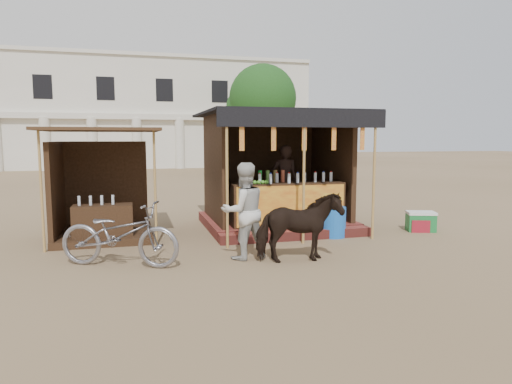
{
  "coord_description": "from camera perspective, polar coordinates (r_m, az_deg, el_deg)",
  "views": [
    {
      "loc": [
        -2.38,
        -7.15,
        2.16
      ],
      "look_at": [
        0.0,
        1.6,
        1.1
      ],
      "focal_mm": 32.0,
      "sensor_mm": 36.0,
      "label": 1
    }
  ],
  "objects": [
    {
      "name": "ground",
      "position": [
        7.84,
        3.11,
        -9.34
      ],
      "size": [
        120.0,
        120.0,
        0.0
      ],
      "primitive_type": "plane",
      "color": "#846B4C",
      "rests_on": "ground"
    },
    {
      "name": "main_stall",
      "position": [
        11.1,
        2.69,
        0.82
      ],
      "size": [
        3.6,
        3.61,
        2.78
      ],
      "color": "brown",
      "rests_on": "ground"
    },
    {
      "name": "secondary_stall",
      "position": [
        10.5,
        -19.4,
        -0.87
      ],
      "size": [
        2.4,
        2.4,
        2.38
      ],
      "color": "#3C2416",
      "rests_on": "ground"
    },
    {
      "name": "cow",
      "position": [
        8.02,
        5.35,
        -4.44
      ],
      "size": [
        1.49,
        0.72,
        1.24
      ],
      "primitive_type": "imported",
      "rotation": [
        0.0,
        0.0,
        1.53
      ],
      "color": "black",
      "rests_on": "ground"
    },
    {
      "name": "motorbike",
      "position": [
        8.08,
        -16.7,
        -5.1
      ],
      "size": [
        2.21,
        1.52,
        1.1
      ],
      "primitive_type": "imported",
      "rotation": [
        0.0,
        0.0,
        1.15
      ],
      "color": "gray",
      "rests_on": "ground"
    },
    {
      "name": "bystander",
      "position": [
        8.19,
        -1.54,
        -2.4
      ],
      "size": [
        0.96,
        0.81,
        1.74
      ],
      "primitive_type": "imported",
      "rotation": [
        0.0,
        0.0,
        3.34
      ],
      "color": "beige",
      "rests_on": "ground"
    },
    {
      "name": "blue_barrel",
      "position": [
        10.24,
        9.63,
        -3.69
      ],
      "size": [
        0.73,
        0.73,
        0.67
      ],
      "primitive_type": "cylinder",
      "rotation": [
        0.0,
        0.0,
        0.41
      ],
      "color": "blue",
      "rests_on": "ground"
    },
    {
      "name": "red_crate",
      "position": [
        11.37,
        19.67,
        -3.93
      ],
      "size": [
        0.52,
        0.49,
        0.29
      ],
      "primitive_type": "cube",
      "rotation": [
        0.0,
        0.0,
        -0.33
      ],
      "color": "maroon",
      "rests_on": "ground"
    },
    {
      "name": "cooler",
      "position": [
        11.41,
        19.9,
        -3.46
      ],
      "size": [
        0.75,
        0.63,
        0.46
      ],
      "color": "#1A7634",
      "rests_on": "ground"
    },
    {
      "name": "background_building",
      "position": [
        37.14,
        -14.8,
        9.28
      ],
      "size": [
        26.0,
        7.45,
        8.18
      ],
      "color": "silver",
      "rests_on": "ground"
    },
    {
      "name": "tree",
      "position": [
        30.51,
        0.42,
        11.34
      ],
      "size": [
        4.5,
        4.4,
        7.0
      ],
      "color": "#382314",
      "rests_on": "ground"
    }
  ]
}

